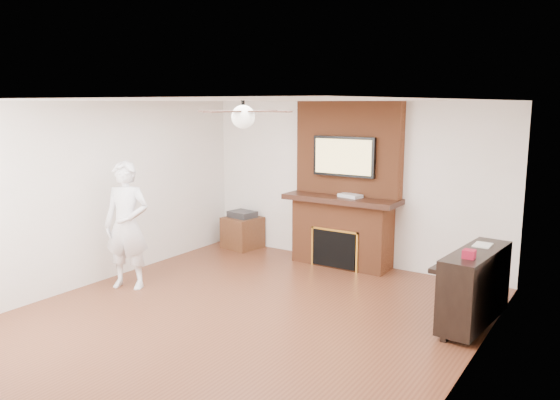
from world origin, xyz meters
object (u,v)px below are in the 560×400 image
Objects in this scene: person at (127,225)px; piano at (474,285)px; side_table at (243,231)px; fireplace at (344,201)px.

piano is at bearing -5.56° from person.
piano reaches higher than side_table.
side_table is 0.47× the size of piano.
fireplace is 3.22m from person.
side_table is at bearing -177.98° from fireplace.
fireplace is at bearing 154.66° from piano.
fireplace reaches higher than side_table.
person is 4.43m from piano.
fireplace is at bearing 31.17° from person.
person is (-1.95, -2.56, -0.14)m from fireplace.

